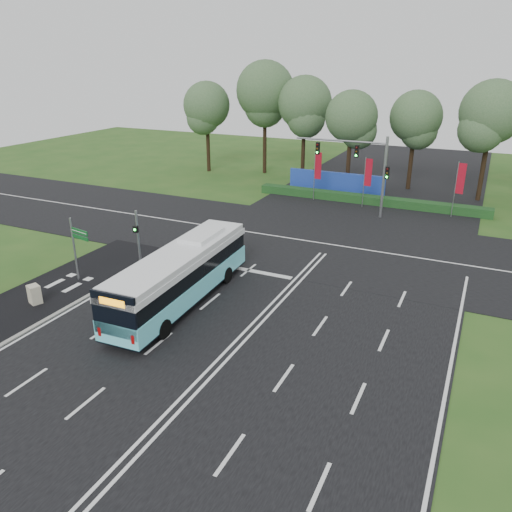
{
  "coord_description": "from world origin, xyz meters",
  "views": [
    {
      "loc": [
        9.96,
        -22.02,
        13.0
      ],
      "look_at": [
        -1.33,
        2.0,
        2.46
      ],
      "focal_mm": 35.0,
      "sensor_mm": 36.0,
      "label": 1
    }
  ],
  "objects": [
    {
      "name": "kerb_strip",
      "position": [
        -10.1,
        -3.0,
        0.06
      ],
      "size": [
        0.25,
        18.0,
        0.12
      ],
      "primitive_type": "cube",
      "color": "gray",
      "rests_on": "ground"
    },
    {
      "name": "eucalyptus_row",
      "position": [
        2.17,
        31.36,
        8.31
      ],
      "size": [
        53.57,
        10.25,
        12.93
      ],
      "color": "black",
      "rests_on": "ground"
    },
    {
      "name": "road_cross",
      "position": [
        0.0,
        12.0,
        0.03
      ],
      "size": [
        120.0,
        14.0,
        0.05
      ],
      "primitive_type": "cube",
      "color": "black",
      "rests_on": "ground"
    },
    {
      "name": "city_bus",
      "position": [
        -4.69,
        -0.7,
        1.72
      ],
      "size": [
        2.97,
        12.0,
        3.42
      ],
      "rotation": [
        0.0,
        0.0,
        0.04
      ],
      "color": "#6EEFFF",
      "rests_on": "ground"
    },
    {
      "name": "street_sign",
      "position": [
        -11.99,
        -0.94,
        2.57
      ],
      "size": [
        1.57,
        0.39,
        4.1
      ],
      "rotation": [
        0.0,
        0.0,
        -0.2
      ],
      "color": "gray",
      "rests_on": "ground"
    },
    {
      "name": "blue_hoarding",
      "position": [
        -4.0,
        27.0,
        1.1
      ],
      "size": [
        10.0,
        0.3,
        2.2
      ],
      "primitive_type": "cube",
      "color": "#1F3FAA",
      "rests_on": "ground"
    },
    {
      "name": "pedestrian_signal",
      "position": [
        -10.2,
        2.59,
        2.12
      ],
      "size": [
        0.34,
        0.44,
        3.89
      ],
      "rotation": [
        0.0,
        0.0,
        0.17
      ],
      "color": "gray",
      "rests_on": "ground"
    },
    {
      "name": "hedge",
      "position": [
        0.0,
        24.5,
        0.4
      ],
      "size": [
        22.0,
        1.2,
        0.8
      ],
      "primitive_type": "cube",
      "color": "#163D1A",
      "rests_on": "ground"
    },
    {
      "name": "banner_flag_left",
      "position": [
        -4.99,
        23.57,
        3.12
      ],
      "size": [
        0.71,
        0.11,
        4.81
      ],
      "rotation": [
        0.0,
        0.0,
        -0.08
      ],
      "color": "gray",
      "rests_on": "ground"
    },
    {
      "name": "ground",
      "position": [
        0.0,
        0.0,
        0.0
      ],
      "size": [
        120.0,
        120.0,
        0.0
      ],
      "primitive_type": "plane",
      "color": "#28531B",
      "rests_on": "ground"
    },
    {
      "name": "traffic_light_gantry",
      "position": [
        0.21,
        20.5,
        4.66
      ],
      "size": [
        8.41,
        0.28,
        7.0
      ],
      "color": "gray",
      "rests_on": "ground"
    },
    {
      "name": "banner_flag_mid",
      "position": [
        0.01,
        23.01,
        3.05
      ],
      "size": [
        0.69,
        0.1,
        4.69
      ],
      "rotation": [
        0.0,
        0.0,
        -0.06
      ],
      "color": "gray",
      "rests_on": "ground"
    },
    {
      "name": "utility_cabinet",
      "position": [
        -12.17,
        -4.4,
        0.57
      ],
      "size": [
        0.84,
        0.78,
        1.14
      ],
      "primitive_type": "cube",
      "rotation": [
        0.0,
        0.0,
        -0.37
      ],
      "color": "beige",
      "rests_on": "ground"
    },
    {
      "name": "banner_flag_right",
      "position": [
        7.86,
        23.22,
        3.18
      ],
      "size": [
        0.71,
        0.2,
        4.9
      ],
      "rotation": [
        0.0,
        0.0,
        -0.2
      ],
      "color": "gray",
      "rests_on": "ground"
    },
    {
      "name": "bike_path",
      "position": [
        -12.5,
        -3.0,
        0.03
      ],
      "size": [
        5.0,
        18.0,
        0.06
      ],
      "primitive_type": "cube",
      "color": "black",
      "rests_on": "ground"
    },
    {
      "name": "road_main",
      "position": [
        0.0,
        0.0,
        0.02
      ],
      "size": [
        20.0,
        120.0,
        0.04
      ],
      "primitive_type": "cube",
      "color": "black",
      "rests_on": "ground"
    }
  ]
}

